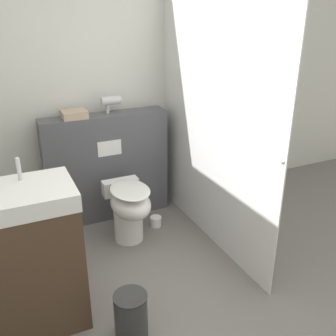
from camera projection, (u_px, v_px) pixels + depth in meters
ground_plane at (224, 334)px, 2.36m from camera, size 12.00×12.00×0.00m
wall_back at (117, 84)px, 3.54m from camera, size 8.00×0.06×2.50m
partition_panel at (107, 167)px, 3.57m from camera, size 1.16×0.23×1.03m
shower_glass at (211, 121)px, 3.03m from camera, size 0.04×1.79×2.13m
toilet at (129, 208)px, 3.21m from camera, size 0.33×0.54×0.53m
sink_vanity at (34, 258)px, 2.30m from camera, size 0.56×0.46×1.09m
hair_drier at (112, 101)px, 3.39m from camera, size 0.21×0.08×0.15m
folded_towel at (74, 114)px, 3.25m from camera, size 0.21×0.20×0.06m
spare_toilet_roll at (156, 221)px, 3.54m from camera, size 0.11×0.11×0.10m
waste_bin at (131, 317)px, 2.27m from camera, size 0.21×0.21×0.32m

